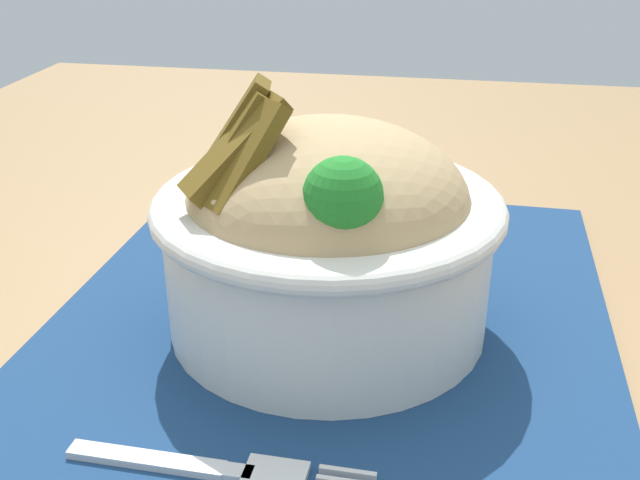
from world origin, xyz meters
The scene contains 4 objects.
table centered at (0.00, 0.00, 0.66)m, with size 1.32×0.95×0.71m.
placemat centered at (-0.02, 0.00, 0.72)m, with size 0.46×0.31×0.00m, color navy.
bowl centered at (-0.06, 0.00, 0.77)m, with size 0.21×0.21×0.14m.
fork centered at (0.07, -0.02, 0.72)m, with size 0.02×0.13×0.00m.
Camera 1 is at (0.30, 0.06, 0.94)m, focal length 42.85 mm.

